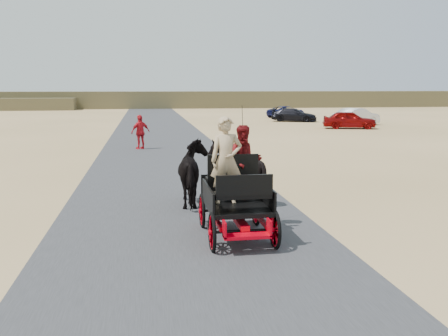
{
  "coord_description": "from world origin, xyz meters",
  "views": [
    {
      "loc": [
        -0.85,
        -12.13,
        3.13
      ],
      "look_at": [
        1.0,
        -0.52,
        1.2
      ],
      "focal_mm": 40.0,
      "sensor_mm": 36.0,
      "label": 1
    }
  ],
  "objects": [
    {
      "name": "car_c",
      "position": [
        12.42,
        31.26,
        0.59
      ],
      "size": [
        4.38,
        3.27,
        1.18
      ],
      "primitive_type": "imported",
      "rotation": [
        0.0,
        0.0,
        1.12
      ],
      "color": "black",
      "rests_on": "ground"
    },
    {
      "name": "driver_man",
      "position": [
        0.8,
        -2.07,
        1.62
      ],
      "size": [
        0.66,
        0.43,
        1.8
      ],
      "primitive_type": "imported",
      "color": "tan",
      "rests_on": "carriage"
    },
    {
      "name": "passenger_woman",
      "position": [
        1.3,
        -1.52,
        1.51
      ],
      "size": [
        0.77,
        0.6,
        1.58
      ],
      "primitive_type": "imported",
      "color": "#660C0F",
      "rests_on": "carriage"
    },
    {
      "name": "ground",
      "position": [
        0.0,
        0.0,
        0.0
      ],
      "size": [
        140.0,
        140.0,
        0.0
      ],
      "primitive_type": "plane",
      "color": "tan"
    },
    {
      "name": "car_b",
      "position": [
        16.09,
        26.13,
        0.7
      ],
      "size": [
        4.45,
        3.22,
        1.4
      ],
      "primitive_type": "imported",
      "rotation": [
        0.0,
        0.0,
        2.04
      ],
      "color": "silver",
      "rests_on": "ground"
    },
    {
      "name": "pedestrian",
      "position": [
        -1.07,
        13.19,
        0.86
      ],
      "size": [
        1.09,
        0.86,
        1.73
      ],
      "primitive_type": "imported",
      "rotation": [
        0.0,
        0.0,
        3.65
      ],
      "color": "red",
      "rests_on": "ground"
    },
    {
      "name": "car_d",
      "position": [
        13.38,
        37.1,
        0.58
      ],
      "size": [
        4.56,
        3.72,
        1.16
      ],
      "primitive_type": "imported",
      "rotation": [
        0.0,
        0.0,
        2.09
      ],
      "color": "navy",
      "rests_on": "ground"
    },
    {
      "name": "car_a",
      "position": [
        14.29,
        23.29,
        0.66
      ],
      "size": [
        4.18,
        2.56,
        1.33
      ],
      "primitive_type": "imported",
      "rotation": [
        0.0,
        0.0,
        1.3
      ],
      "color": "maroon",
      "rests_on": "ground"
    },
    {
      "name": "horse_right",
      "position": [
        1.55,
        0.88,
        0.85
      ],
      "size": [
        1.37,
        1.54,
        1.7
      ],
      "primitive_type": "imported",
      "rotation": [
        0.0,
        0.0,
        3.14
      ],
      "color": "black",
      "rests_on": "ground"
    },
    {
      "name": "horse_left",
      "position": [
        0.45,
        0.88,
        0.85
      ],
      "size": [
        0.91,
        2.01,
        1.7
      ],
      "primitive_type": "imported",
      "rotation": [
        0.0,
        0.0,
        3.14
      ],
      "color": "black",
      "rests_on": "ground"
    },
    {
      "name": "road",
      "position": [
        0.0,
        0.0,
        0.01
      ],
      "size": [
        6.0,
        140.0,
        0.01
      ],
      "primitive_type": "cube",
      "color": "#38383A",
      "rests_on": "ground"
    },
    {
      "name": "ridge_far",
      "position": [
        0.0,
        62.0,
        1.2
      ],
      "size": [
        140.0,
        6.0,
        2.4
      ],
      "primitive_type": "cube",
      "color": "brown",
      "rests_on": "ground"
    },
    {
      "name": "carriage",
      "position": [
        1.0,
        -2.12,
        0.36
      ],
      "size": [
        1.3,
        2.4,
        0.72
      ],
      "primitive_type": null,
      "color": "black",
      "rests_on": "ground"
    }
  ]
}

